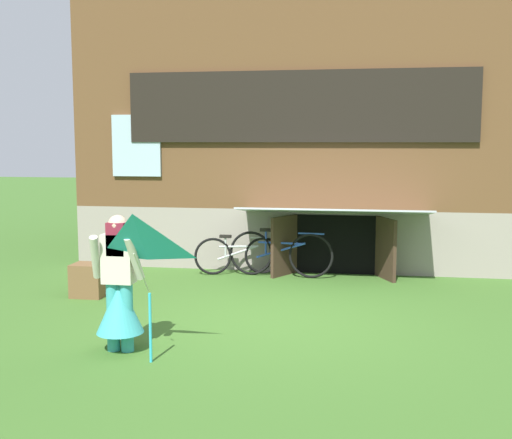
% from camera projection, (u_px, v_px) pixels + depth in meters
% --- Properties ---
extents(ground_plane, '(60.00, 60.00, 0.00)m').
position_uv_depth(ground_plane, '(274.00, 318.00, 8.41)').
color(ground_plane, '#386023').
extents(log_house, '(8.23, 6.44, 4.81)m').
position_uv_depth(log_house, '(311.00, 136.00, 13.66)').
color(log_house, gray).
rests_on(log_house, ground_plane).
extents(person, '(0.60, 0.52, 1.51)m').
position_uv_depth(person, '(119.00, 295.00, 7.02)').
color(person, teal).
rests_on(person, ground_plane).
extents(kite, '(0.77, 0.70, 1.52)m').
position_uv_depth(kite, '(133.00, 249.00, 6.43)').
color(kite, '#2DB2CC').
rests_on(kite, ground_plane).
extents(bicycle_blue, '(1.80, 0.20, 0.82)m').
position_uv_depth(bicycle_blue, '(281.00, 254.00, 10.93)').
color(bicycle_blue, black).
rests_on(bicycle_blue, ground_plane).
extents(bicycle_silver, '(1.48, 0.42, 0.69)m').
position_uv_depth(bicycle_silver, '(238.00, 255.00, 11.12)').
color(bicycle_silver, black).
rests_on(bicycle_silver, ground_plane).
extents(wooden_crate, '(0.47, 0.40, 0.49)m').
position_uv_depth(wooden_crate, '(89.00, 280.00, 9.55)').
color(wooden_crate, brown).
rests_on(wooden_crate, ground_plane).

